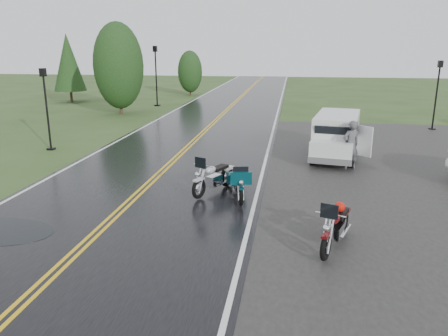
% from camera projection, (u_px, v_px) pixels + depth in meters
% --- Properties ---
extents(ground, '(120.00, 120.00, 0.00)m').
position_uv_depth(ground, '(115.00, 217.00, 12.28)').
color(ground, '#2D471E').
rests_on(ground, ground).
extents(road, '(8.00, 100.00, 0.04)m').
position_uv_depth(road, '(193.00, 142.00, 21.79)').
color(road, black).
rests_on(road, ground).
extents(motorcycle_red, '(1.45, 2.28, 1.27)m').
position_uv_depth(motorcycle_red, '(326.00, 236.00, 9.52)').
color(motorcycle_red, '#53090B').
rests_on(motorcycle_red, ground).
extents(motorcycle_teal, '(1.16, 2.11, 1.18)m').
position_uv_depth(motorcycle_teal, '(241.00, 188.00, 12.86)').
color(motorcycle_teal, '#05333C').
rests_on(motorcycle_teal, ground).
extents(motorcycle_silver, '(1.63, 2.31, 1.29)m').
position_uv_depth(motorcycle_silver, '(199.00, 181.00, 13.42)').
color(motorcycle_silver, '#A9ACB1').
rests_on(motorcycle_silver, ground).
extents(van_white, '(2.58, 5.01, 1.88)m').
position_uv_depth(van_white, '(314.00, 142.00, 17.44)').
color(van_white, silver).
rests_on(van_white, ground).
extents(person_at_van, '(0.82, 0.70, 1.89)m').
position_uv_depth(person_at_van, '(351.00, 146.00, 16.75)').
color(person_at_van, '#494A4D').
rests_on(person_at_van, ground).
extents(lamp_post_near_left, '(0.32, 0.32, 3.74)m').
position_uv_depth(lamp_post_near_left, '(47.00, 109.00, 19.77)').
color(lamp_post_near_left, black).
rests_on(lamp_post_near_left, ground).
extents(lamp_post_far_left, '(0.41, 0.41, 4.73)m').
position_uv_depth(lamp_post_far_left, '(156.00, 76.00, 34.50)').
color(lamp_post_far_left, black).
rests_on(lamp_post_far_left, ground).
extents(lamp_post_far_right, '(0.34, 0.34, 3.92)m').
position_uv_depth(lamp_post_far_right, '(436.00, 95.00, 24.59)').
color(lamp_post_far_right, black).
rests_on(lamp_post_far_right, ground).
extents(tree_left_mid, '(3.44, 3.44, 5.37)m').
position_uv_depth(tree_left_mid, '(119.00, 75.00, 30.34)').
color(tree_left_mid, '#1E3D19').
rests_on(tree_left_mid, ground).
extents(tree_left_far, '(2.37, 2.37, 3.64)m').
position_uv_depth(tree_left_far, '(190.00, 76.00, 42.52)').
color(tree_left_far, '#1E3D19').
rests_on(tree_left_far, ground).
extents(pine_left_far, '(2.67, 2.67, 5.56)m').
position_uv_depth(pine_left_far, '(69.00, 69.00, 36.82)').
color(pine_left_far, '#1E3D19').
rests_on(pine_left_far, ground).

